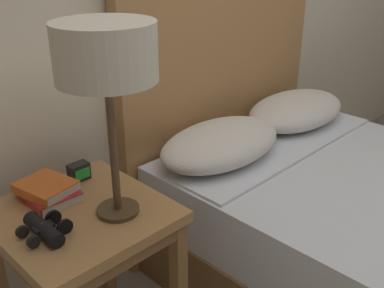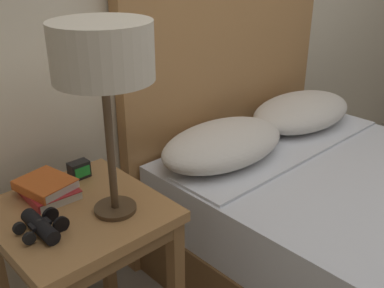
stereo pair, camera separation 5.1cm
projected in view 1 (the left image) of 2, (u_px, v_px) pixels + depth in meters
nightstand at (83, 236)px, 1.42m from camera, size 0.49×0.50×0.62m
bed at (365, 227)px, 1.82m from camera, size 1.29×1.79×1.33m
table_lamp at (106, 57)px, 1.18m from camera, size 0.28×0.28×0.57m
book_on_nightstand at (49, 194)px, 1.45m from camera, size 0.16×0.19×0.03m
book_stacked_on_top at (46, 187)px, 1.43m from camera, size 0.17×0.19×0.03m
binoculars_pair at (44, 229)px, 1.26m from camera, size 0.14×0.16×0.05m
alarm_clock at (79, 172)px, 1.55m from camera, size 0.07×0.05×0.06m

